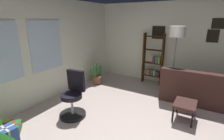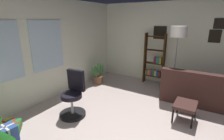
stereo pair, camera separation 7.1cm
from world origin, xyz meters
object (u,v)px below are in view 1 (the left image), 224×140
at_px(footstool, 185,105).
at_px(floor_lamp, 177,35).
at_px(couch, 205,89).
at_px(gift_box_blue, 6,136).
at_px(bookshelf, 153,61).
at_px(office_chair, 73,99).
at_px(potted_plant, 97,76).
at_px(gift_box_gold, 6,127).
at_px(gift_box_green, 13,128).

distance_m(footstool, floor_lamp, 1.92).
height_order(couch, footstool, couch).
height_order(gift_box_blue, bookshelf, bookshelf).
relative_size(couch, office_chair, 1.91).
bearing_deg(footstool, couch, -14.65).
bearing_deg(footstool, potted_plant, 74.48).
bearing_deg(bookshelf, potted_plant, 121.73).
distance_m(office_chair, potted_plant, 1.95).
distance_m(gift_box_gold, bookshelf, 4.18).
bearing_deg(potted_plant, footstool, -105.52).
xyz_separation_m(couch, bookshelf, (0.55, 1.55, 0.41)).
xyz_separation_m(gift_box_green, gift_box_blue, (-0.22, -0.20, 0.06)).
distance_m(gift_box_gold, office_chair, 1.33).
xyz_separation_m(gift_box_green, potted_plant, (2.83, 0.14, 0.18)).
bearing_deg(footstool, gift_box_green, 128.04).
height_order(office_chair, floor_lamp, floor_lamp).
distance_m(couch, bookshelf, 1.70).
distance_m(footstool, bookshelf, 2.16).
bearing_deg(couch, footstool, 165.35).
bearing_deg(gift_box_blue, floor_lamp, -27.71).
height_order(bookshelf, floor_lamp, floor_lamp).
bearing_deg(footstool, gift_box_gold, 127.11).
height_order(gift_box_green, floor_lamp, floor_lamp).
bearing_deg(bookshelf, gift_box_blue, 163.33).
xyz_separation_m(gift_box_green, bookshelf, (3.78, -1.39, 0.64)).
xyz_separation_m(footstool, office_chair, (-1.04, 2.08, 0.06)).
height_order(gift_box_green, office_chair, office_chair).
bearing_deg(bookshelf, floor_lamp, -118.97).
relative_size(footstool, gift_box_gold, 1.45).
bearing_deg(floor_lamp, potted_plant, 104.07).
relative_size(gift_box_green, potted_plant, 0.57).
distance_m(gift_box_green, gift_box_blue, 0.30).
bearing_deg(gift_box_blue, footstool, -46.93).
bearing_deg(office_chair, footstool, -63.37).
distance_m(footstool, gift_box_blue, 3.35).
bearing_deg(office_chair, couch, -47.20).
bearing_deg(office_chair, gift_box_green, 151.39).
distance_m(couch, gift_box_green, 4.37).
height_order(footstool, office_chair, office_chair).
bearing_deg(gift_box_gold, gift_box_green, -72.22).
relative_size(gift_box_green, office_chair, 0.40).
relative_size(footstool, gift_box_green, 1.32).
distance_m(couch, gift_box_gold, 4.52).
xyz_separation_m(couch, gift_box_green, (-3.23, 2.94, -0.23)).
bearing_deg(footstool, bookshelf, 35.94).
bearing_deg(office_chair, bookshelf, -16.87).
height_order(gift_box_blue, potted_plant, potted_plant).
relative_size(footstool, bookshelf, 0.32).
relative_size(couch, floor_lamp, 1.03).
bearing_deg(bookshelf, gift_box_green, 159.77).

